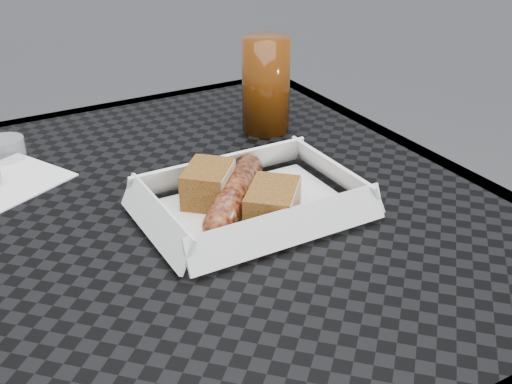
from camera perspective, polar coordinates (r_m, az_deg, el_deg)
patio_table at (r=0.78m, az=-8.01°, el=-6.95°), size 0.80×0.80×0.74m
food_tray at (r=0.75m, az=-0.38°, el=-1.59°), size 0.22×0.15×0.00m
bratwurst at (r=0.74m, az=-1.90°, el=-0.20°), size 0.13×0.14×0.03m
bread_near at (r=0.75m, az=-4.30°, el=0.73°), size 0.08×0.08×0.04m
bread_far at (r=0.72m, az=1.46°, el=-1.02°), size 0.09×0.09×0.04m
veg_garnish at (r=0.73m, az=5.05°, el=-2.24°), size 0.03×0.03×0.00m
napkin at (r=0.87m, az=-21.02°, el=0.97°), size 0.16×0.16×0.00m
condiment_cup_empty at (r=0.93m, az=-21.34°, el=3.57°), size 0.05×0.05×0.03m
drink_glass at (r=0.95m, az=0.88°, el=9.51°), size 0.07×0.07×0.14m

